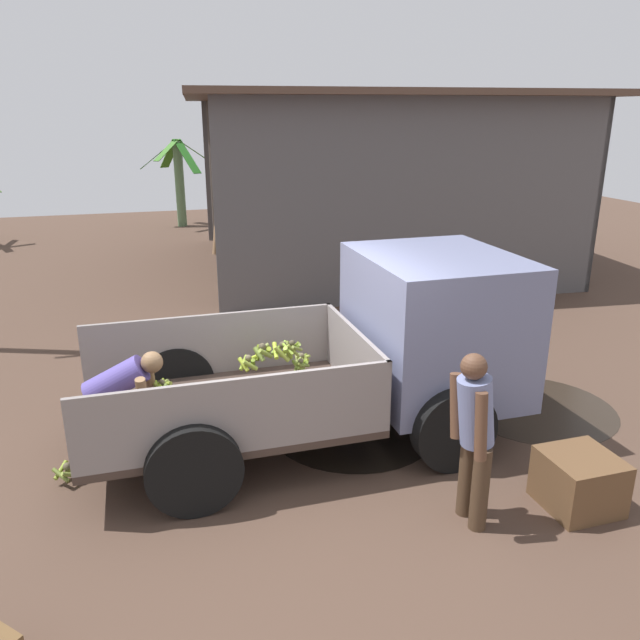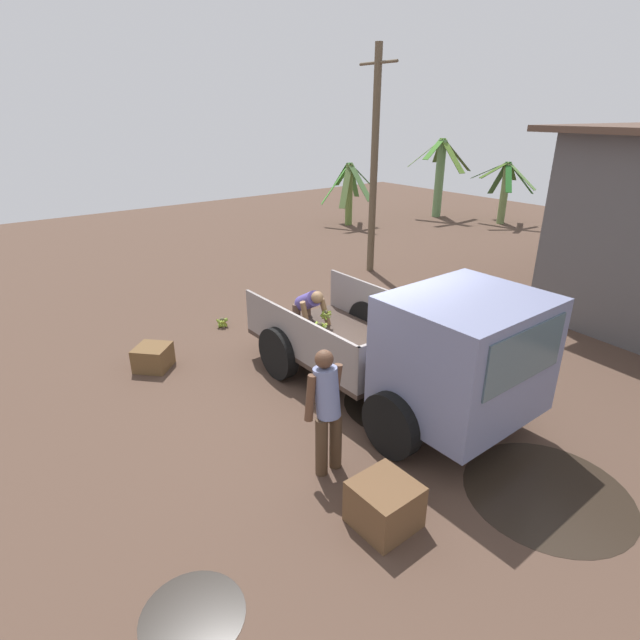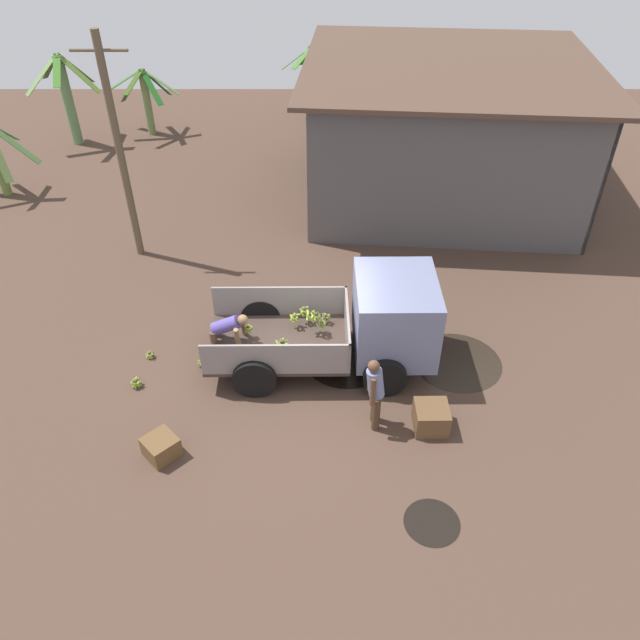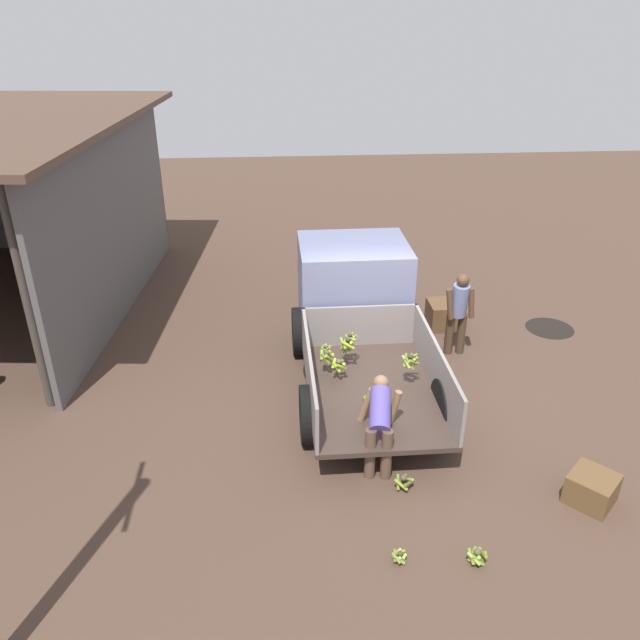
# 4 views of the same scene
# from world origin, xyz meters

# --- Properties ---
(ground) EXTENTS (36.00, 36.00, 0.00)m
(ground) POSITION_xyz_m (0.00, 0.00, 0.00)
(ground) COLOR #4C382C
(mud_patch_0) EXTENTS (1.91, 1.91, 0.01)m
(mud_patch_0) POSITION_xyz_m (3.14, 0.15, 0.00)
(mud_patch_0) COLOR black
(mud_patch_0) RESTS_ON ground
(mud_patch_1) EXTENTS (0.94, 0.94, 0.01)m
(mud_patch_1) POSITION_xyz_m (2.05, -3.79, 0.00)
(mud_patch_1) COLOR black
(mud_patch_1) RESTS_ON ground
(mud_patch_2) EXTENTS (1.88, 1.88, 0.01)m
(mud_patch_2) POSITION_xyz_m (0.77, 0.26, 0.00)
(mud_patch_2) COLOR black
(mud_patch_2) RESTS_ON ground
(cargo_truck) EXTENTS (4.71, 2.28, 2.01)m
(cargo_truck) POSITION_xyz_m (1.29, 0.22, 1.07)
(cargo_truck) COLOR #3D2F28
(cargo_truck) RESTS_ON ground
(person_foreground_visitor) EXTENTS (0.37, 0.57, 1.62)m
(person_foreground_visitor) POSITION_xyz_m (1.21, -1.62, 0.90)
(person_foreground_visitor) COLOR #463221
(person_foreground_visitor) RESTS_ON ground
(person_worker_loading) EXTENTS (0.85, 0.62, 1.22)m
(person_worker_loading) POSITION_xyz_m (-1.77, 0.28, 0.74)
(person_worker_loading) COLOR brown
(person_worker_loading) RESTS_ON ground
(banana_bunch_on_ground_0) EXTENTS (0.29, 0.29, 0.22)m
(banana_bunch_on_ground_0) POSITION_xyz_m (-2.28, 0.01, 0.13)
(banana_bunch_on_ground_0) COLOR brown
(banana_bunch_on_ground_0) RESTS_ON ground
(banana_bunch_on_ground_1) EXTENTS (0.25, 0.25, 0.21)m
(banana_bunch_on_ground_1) POSITION_xyz_m (-3.56, -0.60, 0.11)
(banana_bunch_on_ground_1) COLOR brown
(banana_bunch_on_ground_1) RESTS_ON ground
(banana_bunch_on_ground_2) EXTENTS (0.20, 0.19, 0.16)m
(banana_bunch_on_ground_2) POSITION_xyz_m (-3.48, 0.29, 0.09)
(banana_bunch_on_ground_2) COLOR #413B2A
(banana_bunch_on_ground_2) RESTS_ON ground
(wooden_crate_0) EXTENTS (0.78, 0.78, 0.41)m
(wooden_crate_0) POSITION_xyz_m (-2.68, -2.37, 0.20)
(wooden_crate_0) COLOR brown
(wooden_crate_0) RESTS_ON ground
(wooden_crate_1) EXTENTS (0.64, 0.64, 0.52)m
(wooden_crate_1) POSITION_xyz_m (2.30, -1.70, 0.26)
(wooden_crate_1) COLOR brown
(wooden_crate_1) RESTS_ON ground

